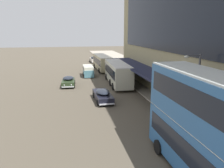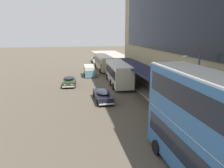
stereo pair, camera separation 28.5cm
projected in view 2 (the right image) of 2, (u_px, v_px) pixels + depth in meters
The scene contains 8 objects.
transit_bus_kerbside_front at pixel (103, 62), 46.86m from camera, with size 2.94×10.22×3.17m.
transit_bus_kerbside_rear at pixel (210, 131), 10.94m from camera, with size 2.79×10.58×6.08m.
transit_bus_kerbside_far at pixel (118, 72), 34.23m from camera, with size 3.14×10.82×3.41m.
sedan_second_mid at pixel (103, 95), 26.11m from camera, with size 2.03×5.05×1.47m.
sedan_oncoming_front at pixel (69, 81), 33.40m from camera, with size 2.15×4.36×1.47m.
sedan_oncoming_rear at pixel (95, 59), 59.02m from camera, with size 2.08×4.98×1.60m.
vw_van at pixel (89, 70), 40.74m from camera, with size 1.97×4.58×1.96m.
street_lamp at pixel (195, 86), 17.77m from camera, with size 1.50×0.28×6.24m.
Camera 2 is at (-3.05, -3.44, 8.12)m, focal length 35.00 mm.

